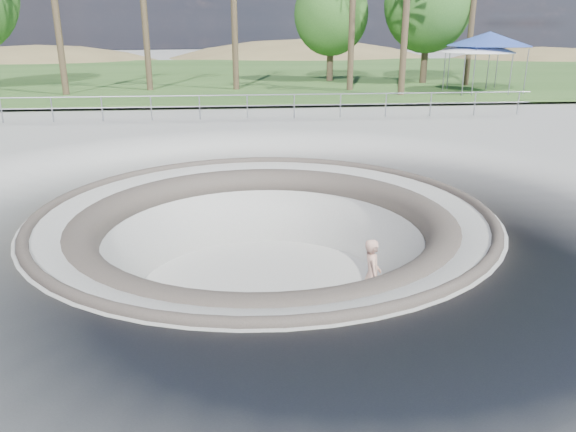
{
  "coord_description": "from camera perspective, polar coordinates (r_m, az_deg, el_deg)",
  "views": [
    {
      "loc": [
        -0.64,
        -12.0,
        4.02
      ],
      "look_at": [
        0.54,
        -0.08,
        -0.1
      ],
      "focal_mm": 35.0,
      "sensor_mm": 36.0,
      "label": 1
    }
  ],
  "objects": [
    {
      "name": "bushy_tree_mid",
      "position": [
        39.73,
        4.4,
        19.74
      ],
      "size": [
        4.94,
        4.49,
        7.13
      ],
      "color": "brown",
      "rests_on": "ground"
    },
    {
      "name": "skateboard",
      "position": [
        12.37,
        8.34,
        -9.48
      ],
      "size": [
        0.85,
        0.51,
        0.08
      ],
      "color": "#9C673E",
      "rests_on": "ground"
    },
    {
      "name": "ground",
      "position": [
        12.67,
        -2.47,
        0.47
      ],
      "size": [
        180.0,
        180.0,
        0.0
      ],
      "primitive_type": "plane",
      "color": "#A5A6A1",
      "rests_on": "ground"
    },
    {
      "name": "skate_bowl",
      "position": [
        13.37,
        -2.35,
        -6.99
      ],
      "size": [
        14.0,
        14.0,
        4.1
      ],
      "color": "#A5A6A1",
      "rests_on": "ground"
    },
    {
      "name": "safety_railing",
      "position": [
        24.24,
        -4.16,
        11.04
      ],
      "size": [
        25.0,
        0.06,
        1.03
      ],
      "color": "gray",
      "rests_on": "ground"
    },
    {
      "name": "canopy_white",
      "position": [
        34.39,
        18.84,
        16.0
      ],
      "size": [
        5.72,
        5.72,
        2.89
      ],
      "color": "gray",
      "rests_on": "ground"
    },
    {
      "name": "bushy_tree_right",
      "position": [
        39.28,
        14.09,
        20.2
      ],
      "size": [
        5.65,
        5.13,
        8.15
      ],
      "color": "brown",
      "rests_on": "ground"
    },
    {
      "name": "canopy_blue",
      "position": [
        34.99,
        19.77,
        16.56
      ],
      "size": [
        6.55,
        6.55,
        3.32
      ],
      "color": "gray",
      "rests_on": "ground"
    },
    {
      "name": "skater",
      "position": [
        12.0,
        8.53,
        -6.0
      ],
      "size": [
        0.42,
        0.61,
        1.62
      ],
      "primitive_type": "imported",
      "rotation": [
        0.0,
        0.0,
        1.51
      ],
      "color": "#D39E88",
      "rests_on": "skateboard"
    },
    {
      "name": "grass_strip",
      "position": [
        46.17,
        -4.98,
        14.18
      ],
      "size": [
        180.0,
        36.0,
        0.12
      ],
      "color": "#2E5221",
      "rests_on": "ground"
    },
    {
      "name": "distant_hills",
      "position": [
        70.19,
        -2.0,
        9.91
      ],
      "size": [
        103.2,
        45.0,
        28.6
      ],
      "color": "brown",
      "rests_on": "ground"
    }
  ]
}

